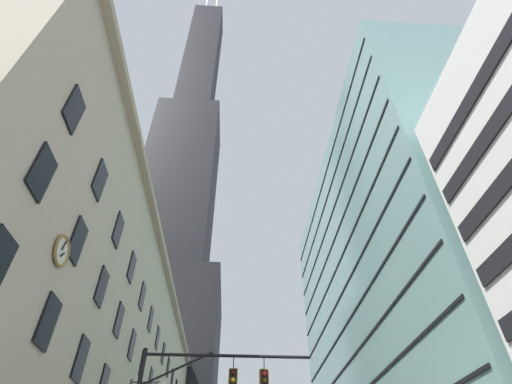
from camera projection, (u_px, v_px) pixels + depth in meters
dark_skyscraper at (173, 227)px, 107.97m from camera, size 29.62×29.62×223.89m
glass_office_midrise at (398, 299)px, 49.77m from camera, size 14.95×50.46×47.49m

